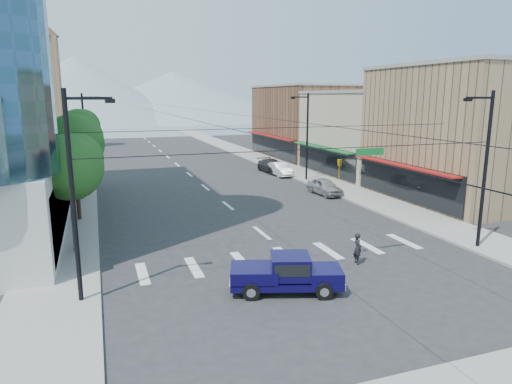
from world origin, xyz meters
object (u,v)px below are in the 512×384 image
parked_car_mid (280,169)px  pedestrian (358,248)px  parked_car_near (325,187)px  parked_car_far (272,166)px  pickup_truck (286,273)px

parked_car_mid → pedestrian: bearing=-104.6°
parked_car_near → parked_car_far: parked_car_far is taller
parked_car_near → pedestrian: bearing=-116.0°
pickup_truck → parked_car_near: bearing=75.6°
pedestrian → parked_car_near: size_ratio=0.39×
pickup_truck → parked_car_near: (11.49, 18.05, -0.17)m
pedestrian → parked_car_far: 29.83m
pedestrian → parked_car_mid: bearing=-8.6°
parked_car_near → parked_car_mid: parked_car_near is taller
parked_car_near → parked_car_far: bearing=86.1°
pedestrian → parked_car_mid: 27.48m
parked_car_near → parked_car_mid: 10.64m
parked_car_mid → parked_car_far: size_ratio=0.86×
pedestrian → parked_car_far: size_ratio=0.33×
pedestrian → parked_car_near: bearing=-17.0°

